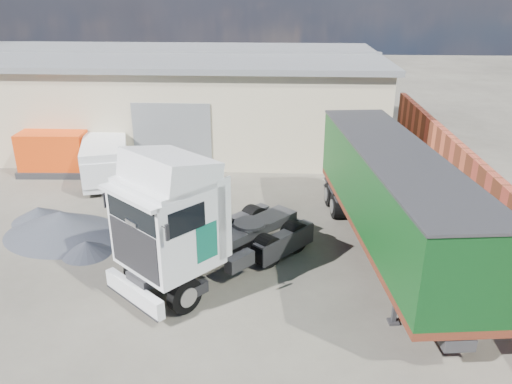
{
  "coord_description": "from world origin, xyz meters",
  "views": [
    {
      "loc": [
        3.58,
        -14.31,
        8.9
      ],
      "look_at": [
        2.65,
        3.0,
        1.79
      ],
      "focal_mm": 35.0,
      "sensor_mm": 36.0,
      "label": 1
    }
  ],
  "objects_px": {
    "box_trailer": "(391,193)",
    "orange_skip": "(56,155)",
    "tractor_unit": "(191,227)",
    "panel_van": "(106,160)"
  },
  "relations": [
    {
      "from": "panel_van",
      "to": "tractor_unit",
      "type": "bearing_deg",
      "value": -73.78
    },
    {
      "from": "tractor_unit",
      "to": "orange_skip",
      "type": "distance_m",
      "value": 13.29
    },
    {
      "from": "box_trailer",
      "to": "panel_van",
      "type": "bearing_deg",
      "value": 144.71
    },
    {
      "from": "tractor_unit",
      "to": "box_trailer",
      "type": "distance_m",
      "value": 6.85
    },
    {
      "from": "tractor_unit",
      "to": "panel_van",
      "type": "height_order",
      "value": "tractor_unit"
    },
    {
      "from": "tractor_unit",
      "to": "panel_van",
      "type": "xyz_separation_m",
      "value": [
        -5.82,
        8.85,
        -0.9
      ]
    },
    {
      "from": "panel_van",
      "to": "orange_skip",
      "type": "bearing_deg",
      "value": 143.28
    },
    {
      "from": "box_trailer",
      "to": "orange_skip",
      "type": "relative_size",
      "value": 3.36
    },
    {
      "from": "tractor_unit",
      "to": "orange_skip",
      "type": "xyz_separation_m",
      "value": [
        -8.8,
        9.91,
        -1.0
      ]
    },
    {
      "from": "orange_skip",
      "to": "tractor_unit",
      "type": "bearing_deg",
      "value": -50.78
    }
  ]
}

